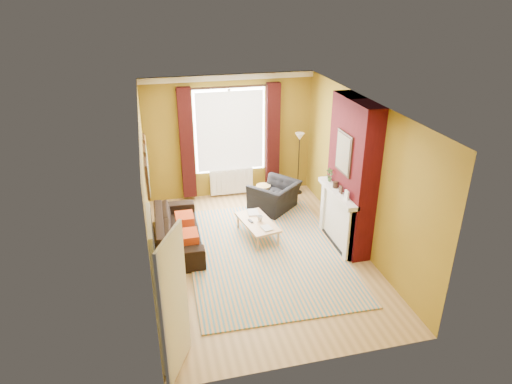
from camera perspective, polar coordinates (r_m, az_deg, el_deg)
ground at (r=8.54m, az=0.40°, el=-7.71°), size 5.50×5.50×0.00m
room_walls at (r=8.29m, az=4.24°, el=1.99°), size 3.82×5.54×2.83m
striped_rug at (r=8.55m, az=1.19°, el=-7.58°), size 2.89×3.94×0.02m
sofa at (r=8.81m, az=-9.76°, el=-4.70°), size 0.85×2.10×0.61m
armchair at (r=9.99m, az=2.33°, el=-0.55°), size 1.30×1.29×0.64m
coffee_table at (r=8.90m, az=0.19°, el=-3.89°), size 0.72×1.15×0.36m
wicker_stool at (r=10.37m, az=0.92°, el=-0.21°), size 0.43×0.43×0.41m
floor_lamp at (r=10.52m, az=5.43°, el=5.72°), size 0.25×0.25×1.48m
book_a at (r=8.59m, az=0.81°, el=-4.65°), size 0.22×0.27×0.02m
book_b at (r=9.17m, az=-1.04°, el=-2.61°), size 0.24×0.31×0.02m
mug at (r=8.88m, az=0.50°, el=-3.30°), size 0.15×0.15×0.10m
tv_remote at (r=8.87m, az=-0.68°, el=-3.63°), size 0.08×0.15×0.02m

